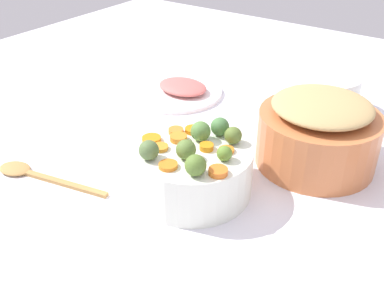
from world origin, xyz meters
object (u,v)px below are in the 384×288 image
(wooden_spoon, at_px, (31,173))
(casserole_dish, at_px, (322,92))
(ham_plate, at_px, (175,92))
(serving_bowl_carrots, at_px, (192,170))
(metal_pot, at_px, (317,139))

(wooden_spoon, bearing_deg, casserole_dish, 149.33)
(wooden_spoon, relative_size, ham_plate, 0.98)
(serving_bowl_carrots, bearing_deg, wooden_spoon, -63.60)
(serving_bowl_carrots, height_order, casserole_dish, casserole_dish)
(serving_bowl_carrots, distance_m, casserole_dish, 0.51)
(serving_bowl_carrots, height_order, ham_plate, serving_bowl_carrots)
(casserole_dish, distance_m, ham_plate, 0.42)
(serving_bowl_carrots, bearing_deg, metal_pot, 145.68)
(wooden_spoon, distance_m, casserole_dish, 0.77)
(metal_pot, distance_m, ham_plate, 0.49)
(casserole_dish, height_order, ham_plate, casserole_dish)
(serving_bowl_carrots, bearing_deg, ham_plate, -138.88)
(wooden_spoon, xyz_separation_m, casserole_dish, (-0.66, 0.39, 0.05))
(serving_bowl_carrots, bearing_deg, casserole_dish, 171.40)
(wooden_spoon, bearing_deg, ham_plate, 179.77)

